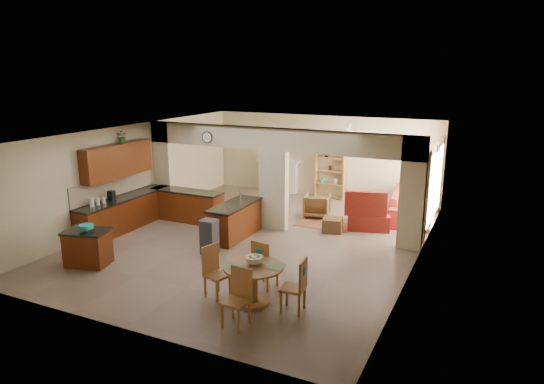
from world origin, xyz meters
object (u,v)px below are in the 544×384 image
at_px(kitchen_island, 88,248).
at_px(sofa, 412,204).
at_px(dining_table, 254,279).
at_px(armchair, 317,205).

height_order(kitchen_island, sofa, kitchen_island).
bearing_deg(sofa, dining_table, 160.72).
xyz_separation_m(dining_table, armchair, (-0.88, 5.81, -0.17)).
bearing_deg(dining_table, kitchen_island, 178.84).
height_order(dining_table, sofa, sofa).
relative_size(sofa, armchair, 3.70).
bearing_deg(kitchen_island, sofa, 33.72).
relative_size(kitchen_island, dining_table, 0.96).
bearing_deg(kitchen_island, dining_table, -16.26).
bearing_deg(armchair, kitchen_island, 47.53).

